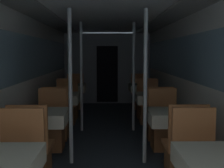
% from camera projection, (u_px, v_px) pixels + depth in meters
% --- Properties ---
extents(wall_left, '(0.05, 10.36, 2.12)m').
position_uv_depth(wall_left, '(31.00, 77.00, 5.34)').
color(wall_left, silver).
rests_on(wall_left, ground_plane).
extents(wall_right, '(0.05, 10.36, 2.12)m').
position_uv_depth(wall_right, '(184.00, 76.00, 5.39)').
color(wall_right, silver).
rests_on(wall_right, ground_plane).
extents(ceiling_panel, '(2.64, 10.36, 0.07)m').
position_uv_depth(ceiling_panel, '(108.00, 15.00, 5.27)').
color(ceiling_panel, white).
rests_on(ceiling_panel, wall_left).
extents(bulkhead_far, '(2.59, 0.09, 2.12)m').
position_uv_depth(bulkhead_far, '(107.00, 69.00, 9.47)').
color(bulkhead_far, gray).
rests_on(bulkhead_far, ground_plane).
extents(dining_table_left_1, '(0.68, 0.68, 0.73)m').
position_uv_depth(dining_table_left_1, '(42.00, 119.00, 4.27)').
color(dining_table_left_1, '#4C4C51').
rests_on(dining_table_left_1, ground_plane).
extents(chair_left_near_1, '(0.46, 0.46, 0.95)m').
position_uv_depth(chair_left_near_1, '(32.00, 158.00, 3.67)').
color(chair_left_near_1, '#9C5B31').
rests_on(chair_left_near_1, ground_plane).
extents(chair_left_far_1, '(0.46, 0.46, 0.95)m').
position_uv_depth(chair_left_far_1, '(51.00, 131.00, 4.94)').
color(chair_left_far_1, '#9C5B31').
rests_on(chair_left_far_1, ground_plane).
extents(support_pole_left_1, '(0.05, 0.05, 2.12)m').
position_uv_depth(support_pole_left_1, '(70.00, 87.00, 4.23)').
color(support_pole_left_1, silver).
rests_on(support_pole_left_1, ground_plane).
extents(dining_table_left_2, '(0.68, 0.68, 0.73)m').
position_uv_depth(dining_table_left_2, '(62.00, 99.00, 6.10)').
color(dining_table_left_2, '#4C4C51').
rests_on(dining_table_left_2, ground_plane).
extents(chair_left_near_2, '(0.46, 0.46, 0.95)m').
position_uv_depth(chair_left_near_2, '(57.00, 123.00, 5.50)').
color(chair_left_near_2, '#9C5B31').
rests_on(chair_left_near_2, ground_plane).
extents(chair_left_far_2, '(0.46, 0.46, 0.95)m').
position_uv_depth(chair_left_far_2, '(66.00, 110.00, 6.76)').
color(chair_left_far_2, '#9C5B31').
rests_on(chair_left_far_2, ground_plane).
extents(support_pole_left_2, '(0.05, 0.05, 2.12)m').
position_uv_depth(support_pole_left_2, '(81.00, 77.00, 6.06)').
color(support_pole_left_2, silver).
rests_on(support_pole_left_2, ground_plane).
extents(dining_table_left_3, '(0.68, 0.68, 0.73)m').
position_uv_depth(dining_table_left_3, '(72.00, 89.00, 7.93)').
color(dining_table_left_3, '#4C4C51').
rests_on(dining_table_left_3, ground_plane).
extents(chair_left_near_3, '(0.46, 0.46, 0.95)m').
position_uv_depth(chair_left_near_3, '(69.00, 106.00, 7.32)').
color(chair_left_near_3, '#9C5B31').
rests_on(chair_left_near_3, ground_plane).
extents(chair_left_far_3, '(0.46, 0.46, 0.95)m').
position_uv_depth(chair_left_far_3, '(75.00, 98.00, 8.59)').
color(chair_left_far_3, '#9C5B31').
rests_on(chair_left_far_3, ground_plane).
extents(dining_table_right_0, '(0.68, 0.68, 0.73)m').
position_uv_depth(dining_table_right_0, '(222.00, 167.00, 2.47)').
color(dining_table_right_0, '#4C4C51').
rests_on(dining_table_right_0, ground_plane).
extents(dining_table_right_1, '(0.68, 0.68, 0.73)m').
position_uv_depth(dining_table_right_1, '(173.00, 119.00, 4.30)').
color(dining_table_right_1, '#4C4C51').
rests_on(dining_table_right_1, ground_plane).
extents(chair_right_near_1, '(0.46, 0.46, 0.95)m').
position_uv_depth(chair_right_near_1, '(184.00, 157.00, 3.70)').
color(chair_right_near_1, '#9C5B31').
rests_on(chair_right_near_1, ground_plane).
extents(chair_right_far_1, '(0.46, 0.46, 0.95)m').
position_uv_depth(chair_right_far_1, '(164.00, 131.00, 4.97)').
color(chair_right_far_1, '#9C5B31').
rests_on(chair_right_far_1, ground_plane).
extents(support_pole_right_1, '(0.05, 0.05, 2.12)m').
position_uv_depth(support_pole_right_1, '(145.00, 87.00, 4.25)').
color(support_pole_right_1, silver).
rests_on(support_pole_right_1, ground_plane).
extents(dining_table_right_2, '(0.68, 0.68, 0.73)m').
position_uv_depth(dining_table_right_2, '(153.00, 99.00, 6.13)').
color(dining_table_right_2, '#4C4C51').
rests_on(dining_table_right_2, ground_plane).
extents(chair_right_near_2, '(0.46, 0.46, 0.95)m').
position_uv_depth(chair_right_near_2, '(158.00, 123.00, 5.53)').
color(chair_right_near_2, '#9C5B31').
rests_on(chair_right_near_2, ground_plane).
extents(chair_right_far_2, '(0.46, 0.46, 0.95)m').
position_uv_depth(chair_right_far_2, '(149.00, 110.00, 6.79)').
color(chair_right_far_2, '#9C5B31').
rests_on(chair_right_far_2, ground_plane).
extents(support_pole_right_2, '(0.05, 0.05, 2.12)m').
position_uv_depth(support_pole_right_2, '(134.00, 77.00, 6.08)').
color(support_pole_right_2, silver).
rests_on(support_pole_right_2, ground_plane).
extents(dining_table_right_3, '(0.68, 0.68, 0.73)m').
position_uv_depth(dining_table_right_3, '(142.00, 89.00, 7.96)').
color(dining_table_right_3, '#4C4C51').
rests_on(dining_table_right_3, ground_plane).
extents(chair_right_near_3, '(0.46, 0.46, 0.95)m').
position_uv_depth(chair_right_near_3, '(145.00, 106.00, 7.35)').
color(chair_right_near_3, '#9C5B31').
rests_on(chair_right_near_3, ground_plane).
extents(chair_right_far_3, '(0.46, 0.46, 0.95)m').
position_uv_depth(chair_right_far_3, '(140.00, 98.00, 8.62)').
color(chair_right_far_3, '#9C5B31').
rests_on(chair_right_far_3, ground_plane).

